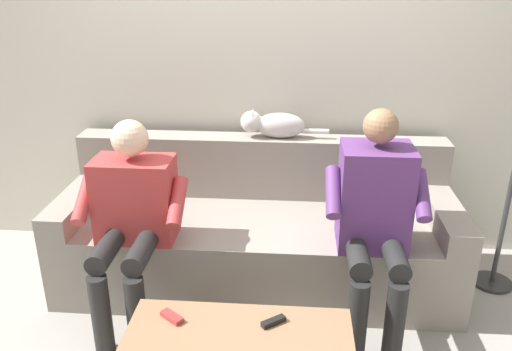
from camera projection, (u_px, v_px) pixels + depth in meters
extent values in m
cube|color=beige|center=(264.00, 55.00, 3.25)|extent=(5.04, 0.06, 2.63)
cube|color=gray|center=(256.00, 257.00, 3.07)|extent=(1.99, 0.66, 0.44)
cube|color=gray|center=(261.00, 197.00, 3.39)|extent=(2.33, 0.20, 0.83)
cube|color=gray|center=(442.00, 254.00, 2.97)|extent=(0.17, 0.66, 0.58)
cube|color=gray|center=(78.00, 240.00, 3.13)|extent=(0.17, 0.66, 0.58)
cube|color=#5B3370|center=(374.00, 197.00, 2.68)|extent=(0.36, 0.30, 0.55)
sphere|color=#936B4C|center=(381.00, 126.00, 2.53)|extent=(0.18, 0.18, 0.18)
cylinder|color=black|center=(394.00, 253.00, 2.57)|extent=(0.11, 0.39, 0.11)
cylinder|color=black|center=(357.00, 252.00, 2.59)|extent=(0.11, 0.39, 0.11)
cylinder|color=black|center=(395.00, 323.00, 2.50)|extent=(0.10, 0.10, 0.44)
cylinder|color=black|center=(357.00, 321.00, 2.51)|extent=(0.10, 0.10, 0.44)
cylinder|color=#5B3370|center=(422.00, 195.00, 2.57)|extent=(0.08, 0.27, 0.22)
cylinder|color=#5B3370|center=(333.00, 192.00, 2.60)|extent=(0.08, 0.27, 0.22)
cube|color=#B23838|center=(136.00, 199.00, 2.76)|extent=(0.42, 0.25, 0.45)
sphere|color=beige|center=(130.00, 138.00, 2.63)|extent=(0.19, 0.19, 0.19)
cylinder|color=black|center=(144.00, 247.00, 2.63)|extent=(0.11, 0.41, 0.11)
cylinder|color=black|center=(110.00, 246.00, 2.64)|extent=(0.11, 0.41, 0.11)
cylinder|color=black|center=(137.00, 317.00, 2.54)|extent=(0.10, 0.10, 0.44)
cylinder|color=black|center=(101.00, 315.00, 2.56)|extent=(0.10, 0.10, 0.44)
cylinder|color=#B23838|center=(177.00, 202.00, 2.66)|extent=(0.08, 0.27, 0.22)
cylinder|color=#B23838|center=(84.00, 199.00, 2.70)|extent=(0.08, 0.27, 0.22)
ellipsoid|color=silver|center=(280.00, 125.00, 3.20)|extent=(0.31, 0.13, 0.16)
sphere|color=silver|center=(251.00, 122.00, 3.20)|extent=(0.13, 0.13, 0.13)
cone|color=silver|center=(253.00, 112.00, 3.21)|extent=(0.05, 0.05, 0.04)
cone|color=silver|center=(252.00, 115.00, 3.15)|extent=(0.05, 0.05, 0.04)
cylinder|color=silver|center=(314.00, 131.00, 3.20)|extent=(0.18, 0.03, 0.03)
cube|color=#B73333|center=(172.00, 317.00, 2.25)|extent=(0.12, 0.10, 0.02)
cube|color=black|center=(273.00, 322.00, 2.22)|extent=(0.11, 0.09, 0.02)
cylinder|color=#2D2D2D|center=(492.00, 282.00, 3.20)|extent=(0.24, 0.24, 0.02)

